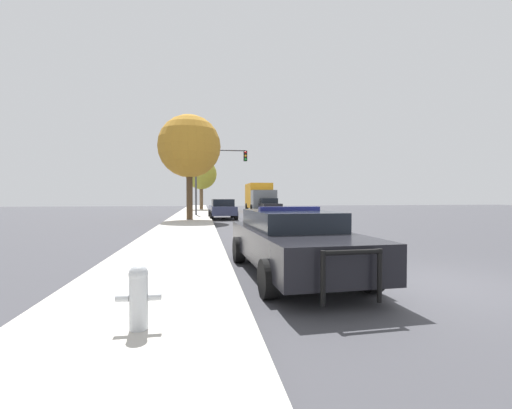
{
  "coord_description": "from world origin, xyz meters",
  "views": [
    {
      "loc": [
        -4.25,
        -5.85,
        1.67
      ],
      "look_at": [
        -0.46,
        18.18,
        1.1
      ],
      "focal_mm": 24.0,
      "sensor_mm": 36.0,
      "label": 1
    }
  ],
  "objects_px": {
    "car_background_oncoming": "(268,205)",
    "fire_hydrant": "(139,295)",
    "car_background_midblock": "(223,209)",
    "tree_sidewalk_mid": "(189,147)",
    "box_truck": "(259,197)",
    "traffic_light": "(216,168)",
    "police_car": "(292,240)",
    "tree_sidewalk_far": "(201,174)"
  },
  "relations": [
    {
      "from": "police_car",
      "to": "car_background_oncoming",
      "type": "relative_size",
      "value": 1.28
    },
    {
      "from": "traffic_light",
      "to": "car_background_midblock",
      "type": "distance_m",
      "value": 5.04
    },
    {
      "from": "car_background_midblock",
      "to": "tree_sidewalk_mid",
      "type": "bearing_deg",
      "value": -139.45
    },
    {
      "from": "tree_sidewalk_mid",
      "to": "tree_sidewalk_far",
      "type": "relative_size",
      "value": 1.16
    },
    {
      "from": "tree_sidewalk_far",
      "to": "car_background_midblock",
      "type": "bearing_deg",
      "value": -84.27
    },
    {
      "from": "police_car",
      "to": "car_background_oncoming",
      "type": "bearing_deg",
      "value": -102.63
    },
    {
      "from": "car_background_midblock",
      "to": "box_truck",
      "type": "relative_size",
      "value": 0.55
    },
    {
      "from": "fire_hydrant",
      "to": "box_truck",
      "type": "xyz_separation_m",
      "value": [
        6.93,
        32.89,
        1.13
      ]
    },
    {
      "from": "box_truck",
      "to": "police_car",
      "type": "bearing_deg",
      "value": 82.88
    },
    {
      "from": "fire_hydrant",
      "to": "box_truck",
      "type": "distance_m",
      "value": 33.63
    },
    {
      "from": "tree_sidewalk_mid",
      "to": "traffic_light",
      "type": "bearing_deg",
      "value": 70.95
    },
    {
      "from": "car_background_oncoming",
      "to": "tree_sidewalk_mid",
      "type": "relative_size",
      "value": 0.59
    },
    {
      "from": "car_background_oncoming",
      "to": "tree_sidewalk_far",
      "type": "relative_size",
      "value": 0.68
    },
    {
      "from": "traffic_light",
      "to": "tree_sidewalk_mid",
      "type": "bearing_deg",
      "value": -109.05
    },
    {
      "from": "car_background_midblock",
      "to": "tree_sidewalk_far",
      "type": "distance_m",
      "value": 16.32
    },
    {
      "from": "box_truck",
      "to": "tree_sidewalk_mid",
      "type": "distance_m",
      "value": 15.7
    },
    {
      "from": "traffic_light",
      "to": "fire_hydrant",
      "type": "bearing_deg",
      "value": -94.36
    },
    {
      "from": "fire_hydrant",
      "to": "tree_sidewalk_mid",
      "type": "relative_size",
      "value": 0.11
    },
    {
      "from": "fire_hydrant",
      "to": "box_truck",
      "type": "height_order",
      "value": "box_truck"
    },
    {
      "from": "box_truck",
      "to": "tree_sidewalk_mid",
      "type": "relative_size",
      "value": 1.1
    },
    {
      "from": "tree_sidewalk_mid",
      "to": "police_car",
      "type": "bearing_deg",
      "value": -80.41
    },
    {
      "from": "police_car",
      "to": "box_truck",
      "type": "height_order",
      "value": "box_truck"
    },
    {
      "from": "car_background_oncoming",
      "to": "car_background_midblock",
      "type": "xyz_separation_m",
      "value": [
        -4.86,
        -7.36,
        -0.02
      ]
    },
    {
      "from": "tree_sidewalk_far",
      "to": "traffic_light",
      "type": "bearing_deg",
      "value": -83.97
    },
    {
      "from": "car_background_oncoming",
      "to": "car_background_midblock",
      "type": "height_order",
      "value": "car_background_oncoming"
    },
    {
      "from": "car_background_midblock",
      "to": "box_truck",
      "type": "height_order",
      "value": "box_truck"
    },
    {
      "from": "police_car",
      "to": "traffic_light",
      "type": "relative_size",
      "value": 0.93
    },
    {
      "from": "tree_sidewalk_mid",
      "to": "tree_sidewalk_far",
      "type": "xyz_separation_m",
      "value": [
        0.74,
        17.93,
        -0.68
      ]
    },
    {
      "from": "police_car",
      "to": "tree_sidewalk_far",
      "type": "distance_m",
      "value": 34.42
    },
    {
      "from": "box_truck",
      "to": "tree_sidewalk_mid",
      "type": "height_order",
      "value": "tree_sidewalk_mid"
    },
    {
      "from": "car_background_oncoming",
      "to": "fire_hydrant",
      "type": "bearing_deg",
      "value": 73.06
    },
    {
      "from": "police_car",
      "to": "tree_sidewalk_mid",
      "type": "relative_size",
      "value": 0.75
    },
    {
      "from": "police_car",
      "to": "tree_sidewalk_far",
      "type": "bearing_deg",
      "value": -89.45
    },
    {
      "from": "box_truck",
      "to": "tree_sidewalk_far",
      "type": "height_order",
      "value": "tree_sidewalk_far"
    },
    {
      "from": "police_car",
      "to": "car_background_oncoming",
      "type": "height_order",
      "value": "car_background_oncoming"
    },
    {
      "from": "car_background_oncoming",
      "to": "box_truck",
      "type": "height_order",
      "value": "box_truck"
    },
    {
      "from": "traffic_light",
      "to": "tree_sidewalk_far",
      "type": "bearing_deg",
      "value": 96.03
    },
    {
      "from": "police_car",
      "to": "box_truck",
      "type": "bearing_deg",
      "value": -100.98
    },
    {
      "from": "box_truck",
      "to": "car_background_oncoming",
      "type": "bearing_deg",
      "value": 93.15
    },
    {
      "from": "police_car",
      "to": "fire_hydrant",
      "type": "xyz_separation_m",
      "value": [
        -2.64,
        -3.01,
        -0.21
      ]
    },
    {
      "from": "box_truck",
      "to": "fire_hydrant",
      "type": "bearing_deg",
      "value": 79.15
    },
    {
      "from": "fire_hydrant",
      "to": "car_background_oncoming",
      "type": "distance_m",
      "value": 29.56
    }
  ]
}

